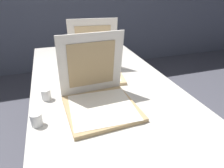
% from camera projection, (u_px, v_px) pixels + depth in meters
% --- Properties ---
extents(table, '(0.95, 2.00, 0.72)m').
position_uv_depth(table, '(103.00, 89.00, 1.38)').
color(table, beige).
rests_on(table, ground).
extents(pizza_box_front, '(0.39, 0.39, 0.39)m').
position_uv_depth(pizza_box_front, '(99.00, 98.00, 1.07)').
color(pizza_box_front, tan).
rests_on(pizza_box_front, table).
extents(pizza_box_middle, '(0.42, 0.42, 0.39)m').
position_uv_depth(pizza_box_middle, '(96.00, 67.00, 1.46)').
color(pizza_box_middle, tan).
rests_on(pizza_box_middle, table).
extents(cup_white_near_center, '(0.06, 0.06, 0.07)m').
position_uv_depth(cup_white_near_center, '(46.00, 95.00, 1.14)').
color(cup_white_near_center, white).
rests_on(cup_white_near_center, table).
extents(cup_white_near_left, '(0.06, 0.06, 0.07)m').
position_uv_depth(cup_white_near_left, '(36.00, 119.00, 0.93)').
color(cup_white_near_left, white).
rests_on(cup_white_near_left, table).
extents(cup_white_far, '(0.06, 0.06, 0.07)m').
position_uv_depth(cup_white_far, '(61.00, 65.00, 1.56)').
color(cup_white_far, white).
rests_on(cup_white_far, table).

